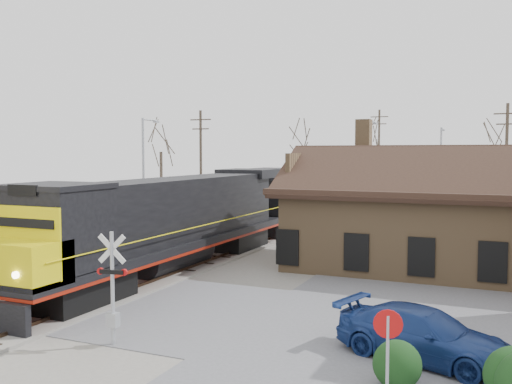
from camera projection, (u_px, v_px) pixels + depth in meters
ground at (95, 299)px, 23.53m from camera, size 140.00×140.00×0.00m
road at (95, 299)px, 23.53m from camera, size 60.00×9.00×0.03m
track_main at (246, 244)px, 37.22m from camera, size 3.40×90.00×0.24m
track_siding at (187, 240)px, 39.03m from camera, size 3.40×90.00×0.24m
depot at (432, 223)px, 29.51m from camera, size 15.20×9.31×7.90m
locomotive_lead at (165, 222)px, 28.22m from camera, size 3.32×22.22×4.94m
locomotive_trailing at (309, 193)px, 48.76m from camera, size 3.32×22.22×4.67m
crossbuck_near at (113, 291)px, 17.79m from camera, size 1.02×0.29×3.59m
crossbuck_far at (68, 229)px, 30.54m from camera, size 1.17×0.34×4.15m
do_not_enter_sign at (388, 340)px, 13.48m from camera, size 0.70×0.17×2.35m
parked_car at (424, 335)px, 16.53m from camera, size 5.61×3.56×1.51m
hedge_a at (397, 365)px, 14.58m from camera, size 1.25×1.25×1.25m
streetlight_a at (145, 170)px, 40.82m from camera, size 0.25×2.04×8.49m
streetlight_b at (370, 169)px, 42.82m from camera, size 0.25×2.04×8.47m
streetlight_c at (441, 169)px, 49.63m from camera, size 0.25×2.04×8.20m
utility_pole_a at (201, 164)px, 49.63m from camera, size 2.00×0.24×9.67m
utility_pole_b at (379, 156)px, 64.37m from camera, size 2.00×0.24×10.83m
utility_pole_c at (506, 164)px, 44.09m from camera, size 2.00×0.24×9.82m
tree_a at (161, 142)px, 60.35m from camera, size 4.07×4.07×9.96m
tree_b at (300, 140)px, 61.09m from camera, size 4.25×4.25×10.40m
tree_c at (371, 142)px, 69.12m from camera, size 4.19×4.19×10.26m
tree_d at (494, 142)px, 55.25m from camera, size 4.02×4.02×9.84m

